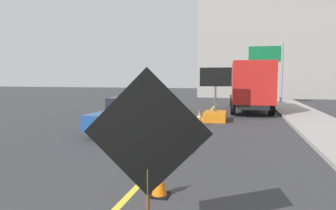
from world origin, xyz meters
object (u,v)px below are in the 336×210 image
pickup_car (135,113)px  traffic_cone_near_sign (159,179)px  arrow_board_trailer (215,111)px  highway_guide_sign (272,63)px  traffic_cone_mid_lane (177,145)px  roadwork_sign (147,136)px  box_truck (250,85)px  traffic_cone_far_lane (190,130)px  traffic_cone_curbside (199,118)px

pickup_car → traffic_cone_near_sign: (2.92, -6.63, -0.38)m
traffic_cone_near_sign → pickup_car: bearing=113.8°
arrow_board_trailer → highway_guide_sign: highway_guide_sign is taller
traffic_cone_near_sign → traffic_cone_mid_lane: bearing=95.6°
roadwork_sign → highway_guide_sign: (3.56, 22.91, 1.95)m
box_truck → highway_guide_sign: (1.89, 6.13, 1.70)m
roadwork_sign → arrow_board_trailer: bearing=90.8°
roadwork_sign → traffic_cone_far_lane: roadwork_sign is taller
traffic_cone_mid_lane → traffic_cone_near_sign: bearing=-84.4°
traffic_cone_far_lane → roadwork_sign: bearing=-84.9°
highway_guide_sign → traffic_cone_far_lane: size_ratio=8.02×
arrow_board_trailer → traffic_cone_far_lane: (-0.47, -4.83, -0.18)m
pickup_car → traffic_cone_mid_lane: size_ratio=7.98×
traffic_cone_far_lane → traffic_cone_near_sign: bearing=-86.6°
roadwork_sign → traffic_cone_near_sign: roadwork_sign is taller
box_truck → traffic_cone_near_sign: 15.30m
box_truck → traffic_cone_curbside: size_ratio=10.44×
arrow_board_trailer → traffic_cone_curbside: size_ratio=3.57×
traffic_cone_near_sign → traffic_cone_far_lane: (-0.31, 5.27, -0.01)m
box_truck → traffic_cone_far_lane: box_truck is taller
box_truck → traffic_cone_mid_lane: 12.57m
box_truck → traffic_cone_curbside: 7.45m
roadwork_sign → traffic_cone_curbside: roadwork_sign is taller
traffic_cone_mid_lane → traffic_cone_curbside: traffic_cone_curbside is taller
pickup_car → traffic_cone_curbside: 2.98m
arrow_board_trailer → traffic_cone_far_lane: arrow_board_trailer is taller
roadwork_sign → box_truck: (1.66, 16.78, 0.26)m
box_truck → highway_guide_sign: highway_guide_sign is taller
traffic_cone_near_sign → arrow_board_trailer: bearing=89.1°
arrow_board_trailer → traffic_cone_near_sign: bearing=-90.9°
box_truck → traffic_cone_far_lane: (-2.29, -9.83, -1.42)m
traffic_cone_mid_lane → traffic_cone_curbside: bearing=91.2°
roadwork_sign → pickup_car: roadwork_sign is taller
pickup_car → highway_guide_sign: highway_guide_sign is taller
traffic_cone_near_sign → highway_guide_sign: bearing=79.7°
roadwork_sign → traffic_cone_curbside: 9.93m
pickup_car → traffic_cone_curbside: bearing=31.2°
traffic_cone_near_sign → traffic_cone_far_lane: traffic_cone_near_sign is taller
roadwork_sign → traffic_cone_far_lane: 7.08m
arrow_board_trailer → box_truck: size_ratio=0.34×
highway_guide_sign → traffic_cone_mid_lane: (-4.15, -18.41, -3.11)m
traffic_cone_mid_lane → traffic_cone_far_lane: traffic_cone_mid_lane is taller
highway_guide_sign → traffic_cone_near_sign: bearing=-100.3°
traffic_cone_curbside → pickup_car: bearing=-148.8°
traffic_cone_mid_lane → traffic_cone_far_lane: 2.45m
box_truck → traffic_cone_curbside: bearing=-108.8°
arrow_board_trailer → traffic_cone_near_sign: 10.10m
roadwork_sign → traffic_cone_mid_lane: (-0.59, 4.50, -1.16)m
highway_guide_sign → traffic_cone_far_lane: (-4.18, -15.96, -3.12)m
highway_guide_sign → traffic_cone_near_sign: 21.80m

